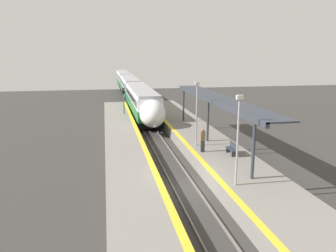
{
  "coord_description": "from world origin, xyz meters",
  "views": [
    {
      "loc": [
        -4.67,
        -18.59,
        8.35
      ],
      "look_at": [
        0.55,
        8.49,
        2.21
      ],
      "focal_mm": 35.0,
      "sensor_mm": 36.0,
      "label": 1
    }
  ],
  "objects_px": {
    "train": "(130,87)",
    "railway_signal": "(124,101)",
    "platform_bench": "(232,149)",
    "lamppost_mid": "(197,110)",
    "person_waiting": "(203,140)",
    "lamppost_near": "(238,135)"
  },
  "relations": [
    {
      "from": "train",
      "to": "person_waiting",
      "type": "height_order",
      "value": "train"
    },
    {
      "from": "railway_signal",
      "to": "lamppost_mid",
      "type": "xyz_separation_m",
      "value": [
        4.89,
        -15.34,
        1.37
      ]
    },
    {
      "from": "lamppost_near",
      "to": "lamppost_mid",
      "type": "relative_size",
      "value": 1.0
    },
    {
      "from": "lamppost_near",
      "to": "lamppost_mid",
      "type": "distance_m",
      "value": 8.32
    },
    {
      "from": "railway_signal",
      "to": "lamppost_near",
      "type": "bearing_deg",
      "value": -78.31
    },
    {
      "from": "platform_bench",
      "to": "lamppost_near",
      "type": "bearing_deg",
      "value": -109.8
    },
    {
      "from": "platform_bench",
      "to": "lamppost_near",
      "type": "xyz_separation_m",
      "value": [
        -1.96,
        -5.44,
        2.5
      ]
    },
    {
      "from": "platform_bench",
      "to": "lamppost_mid",
      "type": "bearing_deg",
      "value": 124.28
    },
    {
      "from": "train",
      "to": "railway_signal",
      "type": "bearing_deg",
      "value": -96.62
    },
    {
      "from": "railway_signal",
      "to": "lamppost_near",
      "type": "distance_m",
      "value": 24.2
    },
    {
      "from": "platform_bench",
      "to": "person_waiting",
      "type": "relative_size",
      "value": 0.81
    },
    {
      "from": "train",
      "to": "person_waiting",
      "type": "distance_m",
      "value": 38.41
    },
    {
      "from": "platform_bench",
      "to": "lamppost_mid",
      "type": "relative_size",
      "value": 0.28
    },
    {
      "from": "person_waiting",
      "to": "railway_signal",
      "type": "height_order",
      "value": "railway_signal"
    },
    {
      "from": "platform_bench",
      "to": "railway_signal",
      "type": "bearing_deg",
      "value": 110.62
    },
    {
      "from": "platform_bench",
      "to": "person_waiting",
      "type": "bearing_deg",
      "value": 150.6
    },
    {
      "from": "lamppost_mid",
      "to": "person_waiting",
      "type": "bearing_deg",
      "value": -89.85
    },
    {
      "from": "person_waiting",
      "to": "lamppost_near",
      "type": "bearing_deg",
      "value": -90.04
    },
    {
      "from": "train",
      "to": "lamppost_mid",
      "type": "distance_m",
      "value": 36.68
    },
    {
      "from": "platform_bench",
      "to": "railway_signal",
      "type": "distance_m",
      "value": 19.49
    },
    {
      "from": "person_waiting",
      "to": "railway_signal",
      "type": "distance_m",
      "value": 17.81
    },
    {
      "from": "train",
      "to": "person_waiting",
      "type": "bearing_deg",
      "value": -86.36
    }
  ]
}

